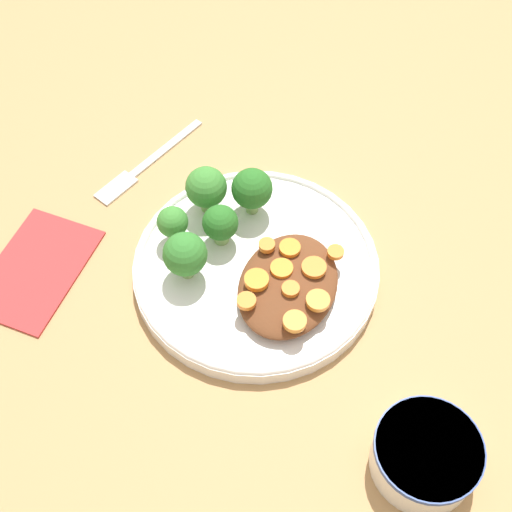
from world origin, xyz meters
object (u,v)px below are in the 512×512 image
at_px(plate, 256,267).
at_px(napkin, 36,269).
at_px(dip_bowl, 426,455).
at_px(fork, 141,167).

relative_size(plate, napkin, 1.80).
bearing_deg(dip_bowl, plate, -124.45).
relative_size(dip_bowl, napkin, 0.66).
xyz_separation_m(dip_bowl, fork, (-0.25, -0.41, -0.02)).
distance_m(plate, fork, 0.21).
relative_size(plate, fork, 1.60).
bearing_deg(plate, fork, -117.59).
bearing_deg(plate, dip_bowl, 55.55).
bearing_deg(napkin, fork, 165.50).
bearing_deg(napkin, plate, 109.06).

